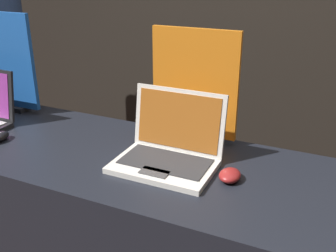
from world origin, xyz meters
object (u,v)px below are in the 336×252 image
at_px(promo_stand_front, 3,64).
at_px(mouse_middle, 230,175).
at_px(promo_stand_middle, 194,89).
at_px(laptop_middle, 170,148).
at_px(person_bystander, 7,79).

relative_size(promo_stand_front, mouse_middle, 5.11).
distance_m(promo_stand_front, promo_stand_middle, 0.95).
height_order(laptop_middle, promo_stand_middle, promo_stand_middle).
height_order(laptop_middle, person_bystander, person_bystander).
bearing_deg(person_bystander, promo_stand_front, -42.62).
bearing_deg(promo_stand_front, laptop_middle, -11.00).
height_order(promo_stand_front, person_bystander, person_bystander).
distance_m(laptop_middle, person_bystander, 1.75).
height_order(promo_stand_front, laptop_middle, promo_stand_front).
bearing_deg(laptop_middle, person_bystander, 154.21).
bearing_deg(mouse_middle, promo_stand_middle, 131.44).
relative_size(promo_stand_front, promo_stand_middle, 1.05).
xyz_separation_m(laptop_middle, promo_stand_middle, (-0.00, 0.23, 0.15)).
xyz_separation_m(promo_stand_front, mouse_middle, (1.18, -0.21, -0.20)).
xyz_separation_m(promo_stand_front, person_bystander, (-0.63, 0.58, -0.29)).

